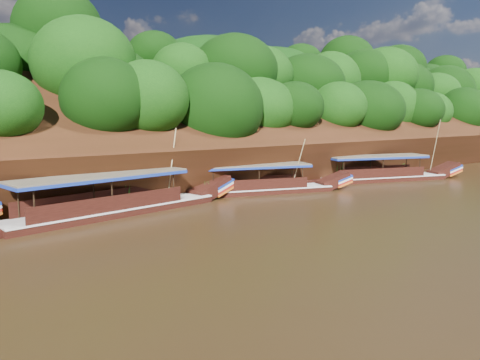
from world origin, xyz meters
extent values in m
plane|color=black|center=(0.00, 0.00, 0.00)|extent=(160.00, 160.00, 0.00)
cube|color=black|center=(0.00, 16.00, 3.50)|extent=(120.00, 16.12, 13.64)
cube|color=black|center=(0.00, 26.00, 0.00)|extent=(120.00, 24.00, 12.00)
ellipsoid|color=#12400A|center=(-6.00, 15.00, 3.50)|extent=(18.00, 8.00, 6.40)
ellipsoid|color=#12400A|center=(0.00, 23.00, 9.20)|extent=(24.00, 11.00, 8.40)
ellipsoid|color=#12400A|center=(24.00, 14.50, 3.40)|extent=(18.00, 8.00, 6.00)
ellipsoid|color=#12400A|center=(34.00, 22.00, 8.80)|extent=(22.00, 10.00, 8.00)
cube|color=black|center=(12.15, 7.07, 0.00)|extent=(12.60, 5.97, 0.88)
cube|color=silver|center=(12.15, 7.07, 0.42)|extent=(12.62, 6.03, 0.10)
cube|color=black|center=(18.85, 4.87, 0.69)|extent=(3.32, 2.46, 1.71)
cube|color=navy|center=(19.60, 4.62, 0.98)|extent=(1.99, 2.08, 0.63)
cube|color=#AD1D13|center=(19.60, 4.62, 0.65)|extent=(1.99, 2.08, 0.63)
cube|color=brown|center=(11.40, 7.32, 2.36)|extent=(10.11, 5.42, 0.12)
cube|color=navy|center=(11.40, 7.32, 2.25)|extent=(10.11, 5.42, 0.18)
cylinder|color=tan|center=(17.12, 4.92, 3.20)|extent=(1.56, 1.72, 5.09)
cube|color=black|center=(-1.40, 8.50, 0.00)|extent=(11.37, 5.43, 0.85)
cube|color=silver|center=(-1.40, 8.50, 0.40)|extent=(11.39, 5.49, 0.09)
cube|color=black|center=(4.64, 6.56, 0.66)|extent=(3.02, 2.30, 1.59)
cube|color=navy|center=(5.31, 6.34, 0.94)|extent=(1.82, 1.96, 0.58)
cube|color=#AD1D13|center=(5.31, 6.34, 0.62)|extent=(1.82, 1.96, 0.58)
cube|color=brown|center=(-2.07, 8.72, 2.26)|extent=(9.13, 4.97, 0.11)
cube|color=navy|center=(-2.07, 8.72, 2.15)|extent=(9.13, 4.97, 0.17)
cylinder|color=tan|center=(1.11, 7.10, 2.43)|extent=(0.11, 1.46, 3.80)
cube|color=black|center=(-13.92, 7.77, 0.00)|extent=(14.23, 4.56, 0.96)
cube|color=silver|center=(-13.92, 7.77, 0.46)|extent=(14.24, 4.63, 0.11)
cube|color=black|center=(-6.12, 9.04, 0.74)|extent=(3.54, 2.26, 1.89)
cube|color=navy|center=(-5.26, 9.18, 1.06)|extent=(1.99, 2.08, 0.70)
cube|color=#AD1D13|center=(-5.26, 9.18, 0.70)|extent=(1.99, 2.08, 0.70)
cube|color=brown|center=(-14.78, 7.63, 2.56)|extent=(11.28, 4.42, 0.13)
cube|color=navy|center=(-14.78, 7.63, 2.44)|extent=(11.28, 4.42, 0.19)
cylinder|color=tan|center=(-9.68, 8.24, 2.93)|extent=(1.18, 0.71, 4.75)
cone|color=#2E6D1B|center=(-19.60, 9.80, 0.75)|extent=(1.50, 1.50, 1.49)
cone|color=#2E6D1B|center=(-12.75, 9.21, 0.93)|extent=(1.50, 1.50, 1.86)
cone|color=#2E6D1B|center=(-6.00, 8.87, 0.74)|extent=(1.50, 1.50, 1.48)
cone|color=#2E6D1B|center=(1.99, 9.72, 0.81)|extent=(1.50, 1.50, 1.62)
cone|color=#2E6D1B|center=(7.99, 9.40, 1.09)|extent=(1.50, 1.50, 2.17)
cone|color=#2E6D1B|center=(13.67, 9.69, 0.73)|extent=(1.50, 1.50, 1.46)
cone|color=#2E6D1B|center=(18.81, 9.90, 0.79)|extent=(1.50, 1.50, 1.58)
camera|label=1|loc=(-24.90, -19.78, 6.22)|focal=35.00mm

